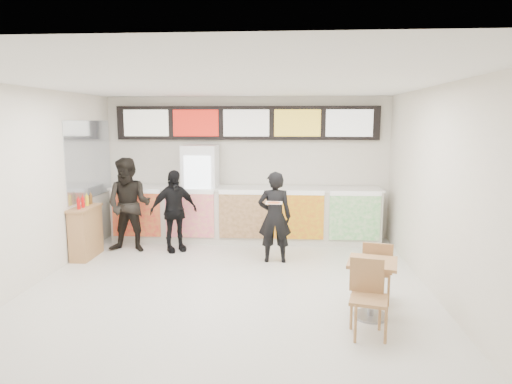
# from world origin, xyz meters

# --- Properties ---
(floor) EXTENTS (7.00, 7.00, 0.00)m
(floor) POSITION_xyz_m (0.00, 0.00, 0.00)
(floor) COLOR beige
(floor) RESTS_ON ground
(ceiling) EXTENTS (7.00, 7.00, 0.00)m
(ceiling) POSITION_xyz_m (0.00, 0.00, 3.00)
(ceiling) COLOR white
(ceiling) RESTS_ON wall_back
(wall_back) EXTENTS (6.00, 0.00, 6.00)m
(wall_back) POSITION_xyz_m (0.00, 3.50, 1.50)
(wall_back) COLOR silver
(wall_back) RESTS_ON floor
(wall_left) EXTENTS (0.00, 7.00, 7.00)m
(wall_left) POSITION_xyz_m (-3.00, 0.00, 1.50)
(wall_left) COLOR silver
(wall_left) RESTS_ON floor
(wall_right) EXTENTS (0.00, 7.00, 7.00)m
(wall_right) POSITION_xyz_m (3.00, 0.00, 1.50)
(wall_right) COLOR silver
(wall_right) RESTS_ON floor
(service_counter) EXTENTS (5.56, 0.77, 1.14)m
(service_counter) POSITION_xyz_m (0.00, 3.09, 0.57)
(service_counter) COLOR silver
(service_counter) RESTS_ON floor
(menu_board) EXTENTS (5.50, 0.14, 0.70)m
(menu_board) POSITION_xyz_m (0.00, 3.41, 2.45)
(menu_board) COLOR black
(menu_board) RESTS_ON wall_back
(drinks_fridge) EXTENTS (0.70, 0.67, 2.00)m
(drinks_fridge) POSITION_xyz_m (-0.93, 3.11, 1.00)
(drinks_fridge) COLOR white
(drinks_fridge) RESTS_ON floor
(mirror_panel) EXTENTS (0.01, 2.00, 1.50)m
(mirror_panel) POSITION_xyz_m (-2.99, 2.45, 1.75)
(mirror_panel) COLOR #B2B7BF
(mirror_panel) RESTS_ON wall_left
(customer_main) EXTENTS (0.61, 0.41, 1.63)m
(customer_main) POSITION_xyz_m (0.65, 1.72, 0.81)
(customer_main) COLOR black
(customer_main) RESTS_ON floor
(customer_left) EXTENTS (0.91, 0.72, 1.81)m
(customer_left) POSITION_xyz_m (-2.14, 2.18, 0.90)
(customer_left) COLOR black
(customer_left) RESTS_ON floor
(customer_mid) EXTENTS (0.99, 0.83, 1.58)m
(customer_mid) POSITION_xyz_m (-1.30, 2.26, 0.79)
(customer_mid) COLOR black
(customer_mid) RESTS_ON floor
(pizza_slice) EXTENTS (0.36, 0.36, 0.02)m
(pizza_slice) POSITION_xyz_m (0.65, 1.27, 1.16)
(pizza_slice) COLOR beige
(pizza_slice) RESTS_ON customer_main
(cafe_table) EXTENTS (0.76, 1.57, 0.89)m
(cafe_table) POSITION_xyz_m (1.95, -0.55, 0.52)
(cafe_table) COLOR tan
(cafe_table) RESTS_ON floor
(condiment_ledge) EXTENTS (0.34, 0.85, 1.13)m
(condiment_ledge) POSITION_xyz_m (-2.82, 1.74, 0.48)
(condiment_ledge) COLOR tan
(condiment_ledge) RESTS_ON floor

